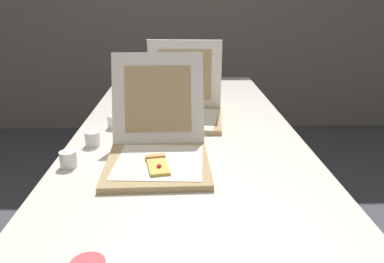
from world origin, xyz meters
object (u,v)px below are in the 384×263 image
(cup_white_near_left, at_px, (68,159))
(cup_white_near_center, at_px, (93,139))
(pizza_box_middle, at_px, (184,109))
(napkin_pile, at_px, (187,257))
(pizza_box_front, at_px, (158,149))
(table, at_px, (186,140))
(cup_white_far, at_px, (136,104))
(cup_white_mid, at_px, (114,122))

(cup_white_near_left, bearing_deg, cup_white_near_center, 78.42)
(pizza_box_middle, relative_size, cup_white_near_center, 6.73)
(napkin_pile, bearing_deg, pizza_box_front, 100.07)
(cup_white_near_center, height_order, napkin_pile, cup_white_near_center)
(table, height_order, cup_white_far, cup_white_far)
(table, bearing_deg, napkin_pile, -90.83)
(pizza_box_front, height_order, cup_white_mid, pizza_box_front)
(cup_white_far, distance_m, napkin_pile, 1.25)
(pizza_box_middle, bearing_deg, cup_white_near_left, -123.04)
(cup_white_mid, xyz_separation_m, cup_white_near_center, (-0.05, -0.22, 0.00))
(table, xyz_separation_m, napkin_pile, (-0.01, -0.88, 0.05))
(napkin_pile, bearing_deg, cup_white_near_left, 128.78)
(pizza_box_front, height_order, cup_white_near_left, pizza_box_front)
(table, distance_m, cup_white_near_left, 0.56)
(pizza_box_middle, distance_m, napkin_pile, 1.04)
(table, xyz_separation_m, cup_white_mid, (-0.33, 0.05, 0.07))
(table, relative_size, cup_white_far, 39.75)
(table, relative_size, napkin_pile, 14.15)
(pizza_box_front, distance_m, napkin_pile, 0.55)
(table, distance_m, pizza_box_front, 0.37)
(pizza_box_middle, relative_size, napkin_pile, 2.40)
(cup_white_mid, relative_size, napkin_pile, 0.36)
(cup_white_near_center, distance_m, cup_white_near_left, 0.21)
(pizza_box_middle, distance_m, cup_white_near_center, 0.50)
(cup_white_mid, xyz_separation_m, napkin_pile, (0.32, -0.93, -0.03))
(cup_white_mid, relative_size, cup_white_far, 1.00)
(pizza_box_middle, distance_m, cup_white_far, 0.32)
(cup_white_far, height_order, napkin_pile, cup_white_far)
(pizza_box_middle, bearing_deg, table, -82.11)
(pizza_box_front, height_order, cup_white_near_center, pizza_box_front)
(cup_white_mid, distance_m, napkin_pile, 0.98)
(cup_white_near_left, xyz_separation_m, napkin_pile, (0.41, -0.51, -0.03))
(cup_white_far, relative_size, cup_white_near_left, 1.00)
(cup_white_near_center, bearing_deg, cup_white_far, 76.77)
(pizza_box_front, height_order, pizza_box_middle, pizza_box_middle)
(cup_white_mid, bearing_deg, table, -9.23)
(pizza_box_middle, xyz_separation_m, cup_white_mid, (-0.32, -0.11, -0.03))
(pizza_box_front, relative_size, napkin_pile, 2.96)
(pizza_box_middle, bearing_deg, cup_white_mid, -156.42)
(pizza_box_front, bearing_deg, table, 70.74)
(napkin_pile, bearing_deg, cup_white_mid, 108.84)
(pizza_box_front, bearing_deg, cup_white_mid, 118.36)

